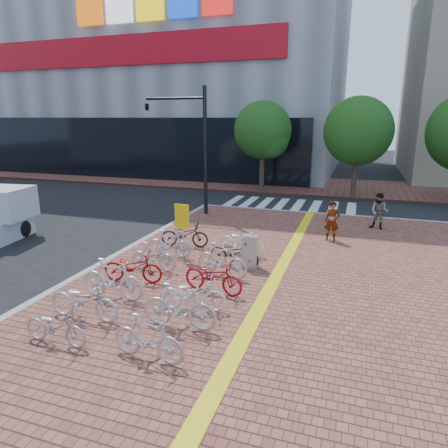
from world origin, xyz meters
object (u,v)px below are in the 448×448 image
(bike_0, at_px, (55,327))
(pedestrian_a, at_px, (332,221))
(bike_4, at_px, (153,257))
(traffic_light_pole, at_px, (178,127))
(bike_6, at_px, (185,235))
(bike_11, at_px, (222,260))
(bike_2, at_px, (112,279))
(bike_13, at_px, (242,241))
(pedestrian_b, at_px, (379,211))
(bike_1, at_px, (84,300))
(bike_7, at_px, (148,338))
(utility_box, at_px, (250,252))
(yellow_sign, at_px, (182,221))
(bike_12, at_px, (234,253))
(bike_3, at_px, (133,267))
(bike_9, at_px, (193,294))
(bike_10, at_px, (213,276))
(bike_8, at_px, (179,306))
(bike_5, at_px, (169,244))

(bike_0, xyz_separation_m, pedestrian_a, (5.20, 9.85, 0.39))
(bike_4, xyz_separation_m, traffic_light_pole, (-2.73, 8.05, 3.92))
(bike_6, height_order, bike_11, bike_11)
(bike_2, relative_size, bike_13, 1.03)
(pedestrian_b, bearing_deg, bike_1, -102.23)
(bike_1, xyz_separation_m, bike_7, (2.35, -1.05, 0.00))
(pedestrian_a, distance_m, utility_box, 4.62)
(bike_4, bearing_deg, utility_box, -69.64)
(bike_0, distance_m, yellow_sign, 6.09)
(bike_7, distance_m, bike_12, 5.74)
(bike_4, xyz_separation_m, utility_box, (2.93, 1.26, 0.08))
(bike_1, height_order, utility_box, utility_box)
(bike_7, xyz_separation_m, bike_12, (0.09, 5.74, -0.04))
(bike_3, bearing_deg, pedestrian_b, -49.81)
(bike_4, distance_m, bike_6, 2.62)
(bike_9, distance_m, bike_10, 1.22)
(bike_3, relative_size, bike_9, 1.04)
(bike_8, bearing_deg, bike_1, 95.88)
(bike_7, height_order, pedestrian_b, pedestrian_b)
(bike_8, xyz_separation_m, pedestrian_b, (4.78, 10.82, 0.26))
(bike_8, height_order, bike_11, bike_8)
(bike_5, distance_m, bike_11, 2.61)
(bike_11, bearing_deg, bike_2, 148.73)
(bike_2, relative_size, utility_box, 1.71)
(bike_2, height_order, bike_10, bike_2)
(bike_1, bearing_deg, bike_4, -2.83)
(bike_9, bearing_deg, bike_13, -9.97)
(bike_7, distance_m, bike_10, 3.55)
(bike_2, height_order, bike_13, bike_2)
(bike_13, height_order, pedestrian_b, pedestrian_b)
(bike_7, bearing_deg, bike_12, 2.82)
(bike_4, height_order, bike_5, bike_5)
(bike_4, distance_m, yellow_sign, 1.71)
(bike_0, relative_size, bike_8, 0.86)
(bike_11, height_order, traffic_light_pole, traffic_light_pole)
(bike_4, xyz_separation_m, yellow_sign, (0.43, 1.39, 0.89))
(bike_8, bearing_deg, bike_3, 48.30)
(traffic_light_pole, bearing_deg, utility_box, -50.20)
(bike_2, bearing_deg, bike_13, -26.36)
(bike_10, xyz_separation_m, utility_box, (0.50, 2.22, 0.07))
(bike_13, bearing_deg, pedestrian_b, -32.16)
(pedestrian_b, bearing_deg, bike_0, -99.30)
(bike_0, bearing_deg, bike_12, -21.90)
(bike_3, relative_size, pedestrian_b, 1.12)
(bike_1, xyz_separation_m, bike_3, (-0.08, 2.40, -0.02))
(pedestrian_a, bearing_deg, bike_1, -122.26)
(bike_6, xyz_separation_m, utility_box, (2.98, -1.36, 0.07))
(bike_1, relative_size, bike_13, 1.03)
(bike_0, distance_m, bike_12, 6.29)
(bike_2, bearing_deg, bike_6, -0.09)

